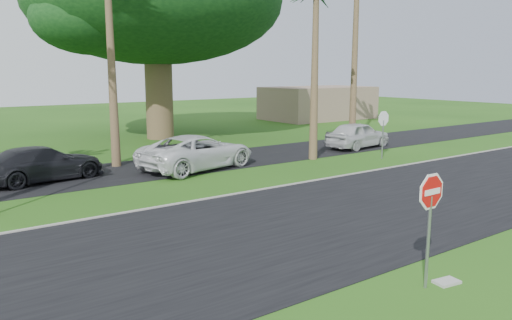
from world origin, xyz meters
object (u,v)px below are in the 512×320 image
at_px(stop_sign_near, 430,207).
at_px(car_minivan, 197,152).
at_px(stop_sign_far, 383,125).
at_px(car_pickup, 358,135).
at_px(car_dark, 43,164).

distance_m(stop_sign_near, car_minivan, 14.36).
height_order(stop_sign_far, car_minivan, stop_sign_far).
height_order(stop_sign_far, car_pickup, stop_sign_far).
xyz_separation_m(stop_sign_near, stop_sign_far, (11.50, 11.00, 0.00)).
xyz_separation_m(stop_sign_near, car_dark, (-4.12, 15.59, -1.05)).
xyz_separation_m(car_dark, car_minivan, (6.45, -1.46, 0.07)).
relative_size(stop_sign_far, car_dark, 0.53).
distance_m(stop_sign_far, car_pickup, 3.80).
distance_m(car_dark, car_minivan, 6.62).
bearing_deg(stop_sign_far, stop_sign_near, 43.73).
height_order(stop_sign_near, car_minivan, stop_sign_near).
xyz_separation_m(stop_sign_far, car_dark, (-15.62, 4.59, -1.05)).
distance_m(car_minivan, car_pickup, 10.83).
height_order(car_minivan, car_pickup, car_minivan).
height_order(car_dark, car_minivan, car_minivan).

